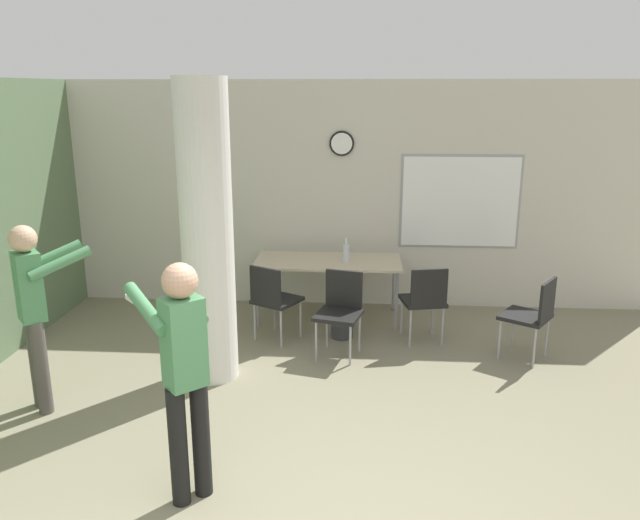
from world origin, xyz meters
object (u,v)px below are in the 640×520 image
(bottle_on_table, at_px, (346,253))
(person_watching_back, at_px, (34,304))
(chair_mid_room, at_px, (533,312))
(person_playing_front, at_px, (183,364))
(folding_table, at_px, (328,264))
(chair_table_front, at_px, (340,307))
(chair_table_left, at_px, (273,297))
(chair_table_right, at_px, (425,298))

(bottle_on_table, xyz_separation_m, person_watching_back, (-2.54, -2.31, 0.12))
(chair_mid_room, bearing_deg, person_playing_front, -139.78)
(folding_table, height_order, person_playing_front, person_playing_front)
(chair_table_front, xyz_separation_m, chair_table_left, (-0.74, 0.29, 0.00))
(chair_table_right, relative_size, chair_table_left, 1.00)
(folding_table, distance_m, person_playing_front, 3.58)
(bottle_on_table, relative_size, chair_table_right, 0.34)
(folding_table, height_order, chair_mid_room, chair_mid_room)
(chair_table_front, relative_size, person_watching_back, 0.53)
(chair_table_left, height_order, person_playing_front, person_playing_front)
(folding_table, bearing_deg, person_watching_back, -134.45)
(bottle_on_table, height_order, person_watching_back, person_watching_back)
(folding_table, height_order, chair_table_left, chair_table_left)
(chair_table_left, relative_size, person_playing_front, 0.52)
(chair_table_front, xyz_separation_m, chair_table_right, (0.90, 0.37, 0.00))
(chair_mid_room, distance_m, person_watching_back, 4.67)
(folding_table, height_order, chair_table_front, chair_table_front)
(person_watching_back, bearing_deg, chair_table_left, 42.54)
(folding_table, xyz_separation_m, person_watching_back, (-2.33, -2.37, 0.28))
(bottle_on_table, xyz_separation_m, person_playing_front, (-0.96, -3.43, 0.14))
(chair_table_right, bearing_deg, person_watching_back, -153.49)
(bottle_on_table, xyz_separation_m, chair_table_right, (0.87, -0.61, -0.33))
(chair_table_right, relative_size, person_watching_back, 0.53)
(chair_mid_room, height_order, person_watching_back, person_watching_back)
(chair_table_right, bearing_deg, chair_table_left, -177.30)
(chair_mid_room, relative_size, chair_table_left, 1.00)
(chair_table_right, height_order, person_playing_front, person_playing_front)
(chair_table_right, bearing_deg, bottle_on_table, 145.15)
(folding_table, relative_size, chair_table_left, 1.98)
(person_playing_front, bearing_deg, chair_table_right, 57.01)
(bottle_on_table, distance_m, chair_table_right, 1.11)
(chair_table_left, relative_size, person_watching_back, 0.53)
(chair_mid_room, bearing_deg, bottle_on_table, 152.58)
(folding_table, distance_m, bottle_on_table, 0.27)
(bottle_on_table, height_order, chair_table_front, bottle_on_table)
(chair_table_front, xyz_separation_m, person_playing_front, (-0.93, -2.45, 0.47))
(chair_table_left, bearing_deg, folding_table, 53.34)
(folding_table, height_order, chair_table_right, chair_table_right)
(chair_mid_room, xyz_separation_m, person_watching_back, (-4.46, -1.31, 0.45))
(chair_table_right, distance_m, person_watching_back, 3.84)
(chair_mid_room, distance_m, chair_table_left, 2.70)
(folding_table, bearing_deg, chair_table_right, -31.69)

